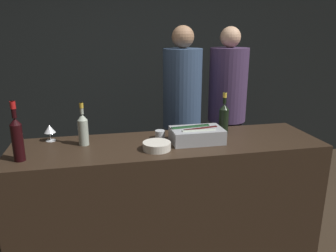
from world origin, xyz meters
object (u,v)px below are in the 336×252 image
object	(u,v)px
rose_wine_bottle	(83,128)
person_blond_tee	(182,110)
candle_votive	(160,134)
red_wine_bottle_tall	(17,137)
wine_glass	(50,130)
champagne_bottle	(224,117)
ice_bin_with_bottles	(197,134)
bowl_white	(157,146)
person_in_hoodie	(227,105)

from	to	relation	value
rose_wine_bottle	person_blond_tee	distance (m)	1.19
candle_votive	red_wine_bottle_tall	distance (m)	0.99
wine_glass	champagne_bottle	size ratio (longest dim) A/B	0.37
ice_bin_with_bottles	champagne_bottle	xyz separation A→B (m)	(0.27, 0.15, 0.07)
bowl_white	rose_wine_bottle	xyz separation A→B (m)	(-0.50, 0.21, 0.10)
champagne_bottle	red_wine_bottle_tall	bearing A→B (deg)	-169.61
person_in_hoodie	person_blond_tee	world-z (taller)	person_blond_tee
candle_votive	red_wine_bottle_tall	world-z (taller)	red_wine_bottle_tall
person_in_hoodie	person_blond_tee	distance (m)	0.56
champagne_bottle	candle_votive	bearing A→B (deg)	-178.35
person_in_hoodie	red_wine_bottle_tall	bearing A→B (deg)	163.46
candle_votive	rose_wine_bottle	distance (m)	0.57
ice_bin_with_bottles	red_wine_bottle_tall	distance (m)	1.21
champagne_bottle	red_wine_bottle_tall	distance (m)	1.49
ice_bin_with_bottles	champagne_bottle	size ratio (longest dim) A/B	1.14
ice_bin_with_bottles	person_in_hoodie	size ratio (longest dim) A/B	0.21
champagne_bottle	red_wine_bottle_tall	xyz separation A→B (m)	(-1.47, -0.27, 0.02)
ice_bin_with_bottles	bowl_white	size ratio (longest dim) A/B	1.94
bowl_white	rose_wine_bottle	size ratio (longest dim) A/B	0.63
bowl_white	candle_votive	size ratio (longest dim) A/B	2.60
wine_glass	person_in_hoodie	size ratio (longest dim) A/B	0.07
candle_votive	red_wine_bottle_tall	bearing A→B (deg)	-165.03
bowl_white	rose_wine_bottle	distance (m)	0.55
candle_votive	person_in_hoodie	bearing A→B (deg)	44.48
ice_bin_with_bottles	bowl_white	xyz separation A→B (m)	(-0.32, -0.10, -0.03)
person_in_hoodie	ice_bin_with_bottles	bearing A→B (deg)	-170.48
wine_glass	candle_votive	bearing A→B (deg)	-7.61
bowl_white	rose_wine_bottle	bearing A→B (deg)	157.35
person_in_hoodie	wine_glass	bearing A→B (deg)	156.20
red_wine_bottle_tall	person_in_hoodie	world-z (taller)	person_in_hoodie
bowl_white	candle_votive	world-z (taller)	candle_votive
champagne_bottle	rose_wine_bottle	distance (m)	1.08
rose_wine_bottle	person_in_hoodie	xyz separation A→B (m)	(1.46, 0.91, -0.10)
bowl_white	wine_glass	bearing A→B (deg)	154.87
candle_votive	person_blond_tee	world-z (taller)	person_blond_tee
red_wine_bottle_tall	person_in_hoodie	xyz separation A→B (m)	(1.84, 1.13, -0.13)
ice_bin_with_bottles	red_wine_bottle_tall	world-z (taller)	red_wine_bottle_tall
red_wine_bottle_tall	wine_glass	bearing A→B (deg)	68.85
candle_votive	ice_bin_with_bottles	bearing A→B (deg)	-29.03
bowl_white	person_in_hoodie	world-z (taller)	person_in_hoodie
wine_glass	rose_wine_bottle	bearing A→B (deg)	-29.78
wine_glass	rose_wine_bottle	xyz separation A→B (m)	(0.25, -0.14, 0.04)
rose_wine_bottle	person_in_hoodie	distance (m)	1.72
rose_wine_bottle	person_blond_tee	bearing A→B (deg)	39.32
person_blond_tee	candle_votive	bearing A→B (deg)	-5.12
candle_votive	person_blond_tee	size ratio (longest dim) A/B	0.04
rose_wine_bottle	candle_votive	bearing A→B (deg)	3.40
bowl_white	person_blond_tee	world-z (taller)	person_blond_tee
champagne_bottle	red_wine_bottle_tall	world-z (taller)	red_wine_bottle_tall
champagne_bottle	person_in_hoodie	size ratio (longest dim) A/B	0.18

